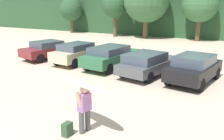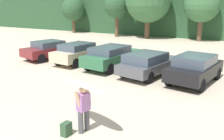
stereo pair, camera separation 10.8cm
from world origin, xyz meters
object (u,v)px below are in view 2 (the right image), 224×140
(parked_car_champagne, at_px, (80,52))
(parked_car_dark_gray, at_px, (149,63))
(parked_car_black, at_px, (195,68))
(backpack_dropped, at_px, (66,129))
(person_adult, at_px, (83,106))
(parked_car_forest_green, at_px, (112,56))
(surfboard_white, at_px, (83,84))
(parked_car_maroon, at_px, (50,49))

(parked_car_champagne, relative_size, parked_car_dark_gray, 0.95)
(parked_car_dark_gray, distance_m, parked_car_black, 2.69)
(parked_car_black, height_order, backpack_dropped, parked_car_black)
(parked_car_champagne, height_order, backpack_dropped, parked_car_champagne)
(parked_car_black, bearing_deg, person_adult, 172.76)
(parked_car_champagne, relative_size, parked_car_black, 1.06)
(parked_car_champagne, height_order, parked_car_black, parked_car_black)
(parked_car_champagne, bearing_deg, parked_car_black, -90.81)
(parked_car_champagne, relative_size, parked_car_forest_green, 0.97)
(parked_car_forest_green, distance_m, person_adult, 8.81)
(parked_car_black, distance_m, surfboard_white, 7.69)
(parked_car_maroon, relative_size, parked_car_black, 1.06)
(parked_car_champagne, bearing_deg, surfboard_white, -138.18)
(parked_car_forest_green, distance_m, parked_car_dark_gray, 2.90)
(parked_car_dark_gray, bearing_deg, parked_car_forest_green, 89.60)
(parked_car_dark_gray, xyz_separation_m, surfboard_white, (0.56, -7.46, 0.87))
(parked_car_maroon, relative_size, parked_car_dark_gray, 0.95)
(parked_car_maroon, bearing_deg, parked_car_black, -81.17)
(parked_car_dark_gray, bearing_deg, parked_car_black, -82.58)
(parked_car_champagne, distance_m, surfboard_white, 10.24)
(parked_car_maroon, distance_m, surfboard_white, 12.26)
(parked_car_forest_green, xyz_separation_m, parked_car_dark_gray, (2.85, -0.53, -0.05))
(parked_car_black, height_order, surfboard_white, surfboard_white)
(parked_car_maroon, xyz_separation_m, surfboard_white, (9.06, -8.22, 0.88))
(person_adult, bearing_deg, parked_car_dark_gray, -73.46)
(parked_car_maroon, height_order, parked_car_champagne, parked_car_champagne)
(person_adult, distance_m, surfboard_white, 0.73)
(backpack_dropped, bearing_deg, parked_car_champagne, 123.94)
(parked_car_black, bearing_deg, parked_car_forest_green, 91.51)
(parked_car_dark_gray, bearing_deg, backpack_dropped, -167.99)
(parked_car_champagne, relative_size, backpack_dropped, 10.29)
(parked_car_black, relative_size, person_adult, 2.70)
(parked_car_forest_green, bearing_deg, person_adult, -151.26)
(parked_car_dark_gray, distance_m, person_adult, 7.59)
(surfboard_white, bearing_deg, person_adult, 146.90)
(person_adult, xyz_separation_m, surfboard_white, (-0.07, 0.10, 0.72))
(parked_car_black, xyz_separation_m, backpack_dropped, (-2.41, -7.94, -0.59))
(parked_car_champagne, bearing_deg, parked_car_maroon, 93.17)
(surfboard_white, relative_size, backpack_dropped, 5.16)
(parked_car_black, bearing_deg, parked_car_dark_gray, 95.58)
(parked_car_champagne, bearing_deg, person_adult, -138.19)
(parked_car_champagne, bearing_deg, backpack_dropped, -141.36)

